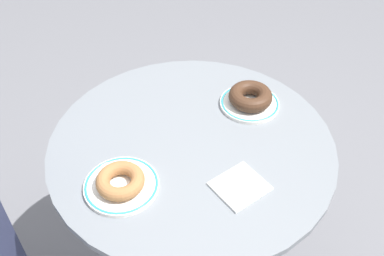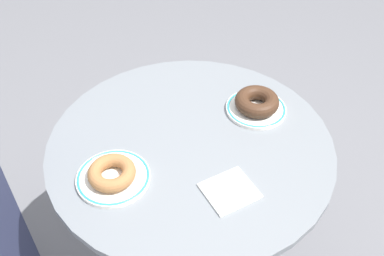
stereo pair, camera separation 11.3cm
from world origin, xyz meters
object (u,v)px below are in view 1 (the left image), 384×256
at_px(cafe_table, 192,193).
at_px(donut_chocolate, 250,96).
at_px(plate_right, 250,103).
at_px(plate_left, 122,185).
at_px(donut_cinnamon, 120,181).
at_px(paper_napkin, 240,186).

distance_m(cafe_table, donut_chocolate, 0.33).
height_order(cafe_table, plate_right, plate_right).
bearing_deg(plate_left, donut_cinnamon, -120.25).
bearing_deg(cafe_table, donut_chocolate, 9.81).
distance_m(cafe_table, donut_cinnamon, 0.33).
bearing_deg(donut_chocolate, plate_left, -169.93).
distance_m(plate_left, donut_cinnamon, 0.02).
relative_size(donut_cinnamon, paper_napkin, 0.98).
relative_size(plate_left, paper_napkin, 1.54).
distance_m(plate_right, donut_cinnamon, 0.45).
height_order(donut_cinnamon, paper_napkin, donut_cinnamon).
xyz_separation_m(plate_left, paper_napkin, (0.23, -0.15, -0.00)).
xyz_separation_m(cafe_table, donut_cinnamon, (-0.22, -0.04, 0.24)).
bearing_deg(cafe_table, plate_right, 9.81).
relative_size(donut_chocolate, paper_napkin, 1.07).
xyz_separation_m(donut_cinnamon, donut_chocolate, (0.44, 0.08, 0.00)).
relative_size(cafe_table, plate_left, 4.21).
height_order(plate_right, paper_napkin, plate_right).
height_order(plate_left, donut_chocolate, donut_chocolate).
distance_m(donut_cinnamon, donut_chocolate, 0.45).
bearing_deg(plate_right, donut_cinnamon, -169.49).
bearing_deg(paper_napkin, donut_cinnamon, 148.62).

